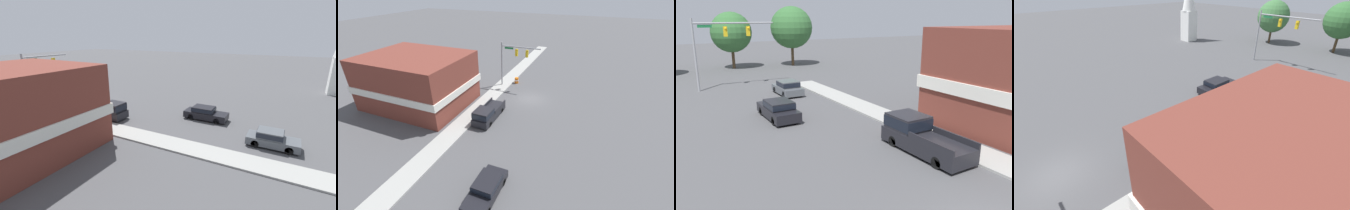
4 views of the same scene
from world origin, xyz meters
The scene contains 8 objects.
ground_plane centered at (0.00, 0.00, 0.00)m, with size 200.00×200.00×0.00m, color #4C4C4F.
far_signal_assembly centered at (-3.01, 31.20, 5.47)m, with size 8.50×0.49×7.48m.
car_lead centered at (-1.66, 17.70, 0.76)m, with size 1.93×4.82×1.46m.
car_oncoming centered at (1.91, 24.97, 0.75)m, with size 1.90×4.22×1.45m.
pickup_truck_parked centered at (3.29, 7.59, 0.95)m, with size 2.03×5.71×1.93m.
church_steeple centered at (-22.64, 32.46, 6.89)m, with size 2.70×2.70×13.16m.
backdrop_tree_left_far centered at (-10.26, 43.71, 5.08)m, with size 6.01×6.01×8.10m.
backdrop_tree_left_mid centered at (1.24, 45.65, 5.40)m, with size 5.95×5.95×8.38m.
Camera 4 is at (13.50, -0.82, 11.26)m, focal length 24.00 mm.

